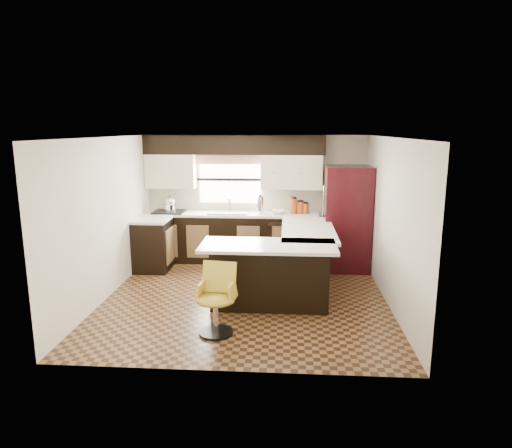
# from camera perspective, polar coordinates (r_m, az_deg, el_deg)

# --- Properties ---
(floor) EXTENTS (4.40, 4.40, 0.00)m
(floor) POSITION_cam_1_polar(r_m,az_deg,el_deg) (7.08, -1.26, -9.03)
(floor) COLOR #49301A
(floor) RESTS_ON ground
(ceiling) EXTENTS (4.40, 4.40, 0.00)m
(ceiling) POSITION_cam_1_polar(r_m,az_deg,el_deg) (6.61, -1.35, 10.79)
(ceiling) COLOR silver
(ceiling) RESTS_ON wall_back
(wall_back) EXTENTS (4.40, 0.00, 4.40)m
(wall_back) POSITION_cam_1_polar(r_m,az_deg,el_deg) (8.90, -0.00, 3.33)
(wall_back) COLOR beige
(wall_back) RESTS_ON floor
(wall_front) EXTENTS (4.40, 0.00, 4.40)m
(wall_front) POSITION_cam_1_polar(r_m,az_deg,el_deg) (4.62, -3.81, -4.84)
(wall_front) COLOR beige
(wall_front) RESTS_ON floor
(wall_left) EXTENTS (0.00, 4.40, 4.40)m
(wall_left) POSITION_cam_1_polar(r_m,az_deg,el_deg) (7.24, -18.09, 0.74)
(wall_left) COLOR beige
(wall_left) RESTS_ON floor
(wall_right) EXTENTS (0.00, 4.40, 4.40)m
(wall_right) POSITION_cam_1_polar(r_m,az_deg,el_deg) (6.88, 16.40, 0.28)
(wall_right) COLOR beige
(wall_right) RESTS_ON floor
(base_cab_back) EXTENTS (3.30, 0.60, 0.90)m
(base_cab_back) POSITION_cam_1_polar(r_m,az_deg,el_deg) (8.80, -3.06, -1.77)
(base_cab_back) COLOR black
(base_cab_back) RESTS_ON floor
(base_cab_left) EXTENTS (0.60, 0.70, 0.90)m
(base_cab_left) POSITION_cam_1_polar(r_m,az_deg,el_deg) (8.45, -12.74, -2.62)
(base_cab_left) COLOR black
(base_cab_left) RESTS_ON floor
(counter_back) EXTENTS (3.30, 0.60, 0.04)m
(counter_back) POSITION_cam_1_polar(r_m,az_deg,el_deg) (8.70, -3.10, 1.25)
(counter_back) COLOR silver
(counter_back) RESTS_ON base_cab_back
(counter_left) EXTENTS (0.60, 0.70, 0.04)m
(counter_left) POSITION_cam_1_polar(r_m,az_deg,el_deg) (8.35, -12.89, 0.52)
(counter_left) COLOR silver
(counter_left) RESTS_ON base_cab_left
(soffit) EXTENTS (3.40, 0.35, 0.36)m
(soffit) POSITION_cam_1_polar(r_m,az_deg,el_deg) (8.67, -2.76, 9.86)
(soffit) COLOR black
(soffit) RESTS_ON wall_back
(upper_cab_left) EXTENTS (0.94, 0.35, 0.64)m
(upper_cab_left) POSITION_cam_1_polar(r_m,az_deg,el_deg) (8.93, -10.58, 6.52)
(upper_cab_left) COLOR beige
(upper_cab_left) RESTS_ON wall_back
(upper_cab_right) EXTENTS (1.14, 0.35, 0.64)m
(upper_cab_right) POSITION_cam_1_polar(r_m,az_deg,el_deg) (8.64, 4.45, 6.51)
(upper_cab_right) COLOR beige
(upper_cab_right) RESTS_ON wall_back
(window_pane) EXTENTS (1.20, 0.02, 0.90)m
(window_pane) POSITION_cam_1_polar(r_m,az_deg,el_deg) (8.88, -3.24, 5.57)
(window_pane) COLOR white
(window_pane) RESTS_ON wall_back
(valance) EXTENTS (1.30, 0.06, 0.18)m
(valance) POSITION_cam_1_polar(r_m,az_deg,el_deg) (8.81, -3.31, 8.06)
(valance) COLOR #D19B93
(valance) RESTS_ON wall_back
(sink) EXTENTS (0.75, 0.45, 0.03)m
(sink) POSITION_cam_1_polar(r_m,az_deg,el_deg) (8.68, -3.45, 1.48)
(sink) COLOR #B2B2B7
(sink) RESTS_ON counter_back
(dishwasher) EXTENTS (0.58, 0.03, 0.78)m
(dishwasher) POSITION_cam_1_polar(r_m,az_deg,el_deg) (8.46, 3.44, -2.47)
(dishwasher) COLOR black
(dishwasher) RESTS_ON floor
(cooktop) EXTENTS (0.58, 0.50, 0.02)m
(cooktop) POSITION_cam_1_polar(r_m,az_deg,el_deg) (8.90, -10.81, 1.53)
(cooktop) COLOR black
(cooktop) RESTS_ON counter_back
(peninsula_long) EXTENTS (0.60, 1.95, 0.90)m
(peninsula_long) POSITION_cam_1_polar(r_m,az_deg,el_deg) (7.51, 6.04, -4.23)
(peninsula_long) COLOR black
(peninsula_long) RESTS_ON floor
(peninsula_return) EXTENTS (1.65, 0.60, 0.90)m
(peninsula_return) POSITION_cam_1_polar(r_m,az_deg,el_deg) (6.57, 1.73, -6.53)
(peninsula_return) COLOR black
(peninsula_return) RESTS_ON floor
(counter_pen_long) EXTENTS (0.84, 1.95, 0.04)m
(counter_pen_long) POSITION_cam_1_polar(r_m,az_deg,el_deg) (7.39, 6.51, -0.72)
(counter_pen_long) COLOR silver
(counter_pen_long) RESTS_ON peninsula_long
(counter_pen_return) EXTENTS (1.89, 0.84, 0.04)m
(counter_pen_return) POSITION_cam_1_polar(r_m,az_deg,el_deg) (6.35, 1.54, -2.74)
(counter_pen_return) COLOR silver
(counter_pen_return) RESTS_ON peninsula_return
(refrigerator) EXTENTS (0.80, 0.77, 1.87)m
(refrigerator) POSITION_cam_1_polar(r_m,az_deg,el_deg) (8.35, 11.25, 0.69)
(refrigerator) COLOR black
(refrigerator) RESTS_ON floor
(bar_chair) EXTENTS (0.53, 0.53, 0.89)m
(bar_chair) POSITION_cam_1_polar(r_m,az_deg,el_deg) (5.73, -5.08, -9.47)
(bar_chair) COLOR gold
(bar_chair) RESTS_ON floor
(kettle) EXTENTS (0.22, 0.22, 0.29)m
(kettle) POSITION_cam_1_polar(r_m,az_deg,el_deg) (8.87, -10.73, 2.54)
(kettle) COLOR silver
(kettle) RESTS_ON cooktop
(percolator) EXTENTS (0.14, 0.14, 0.32)m
(percolator) POSITION_cam_1_polar(r_m,az_deg,el_deg) (8.61, 0.49, 2.40)
(percolator) COLOR silver
(percolator) RESTS_ON counter_back
(mixing_bowl) EXTENTS (0.27, 0.27, 0.06)m
(mixing_bowl) POSITION_cam_1_polar(r_m,az_deg,el_deg) (8.62, 2.70, 1.54)
(mixing_bowl) COLOR white
(mixing_bowl) RESTS_ON counter_back
(canister_large) EXTENTS (0.13, 0.13, 0.29)m
(canister_large) POSITION_cam_1_polar(r_m,az_deg,el_deg) (8.62, 4.72, 2.25)
(canister_large) COLOR brown
(canister_large) RESTS_ON counter_back
(canister_med) EXTENTS (0.14, 0.14, 0.23)m
(canister_med) POSITION_cam_1_polar(r_m,az_deg,el_deg) (8.63, 5.57, 2.04)
(canister_med) COLOR brown
(canister_med) RESTS_ON counter_back
(canister_small) EXTENTS (0.12, 0.12, 0.19)m
(canister_small) POSITION_cam_1_polar(r_m,az_deg,el_deg) (8.64, 6.21, 1.92)
(canister_small) COLOR brown
(canister_small) RESTS_ON counter_back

